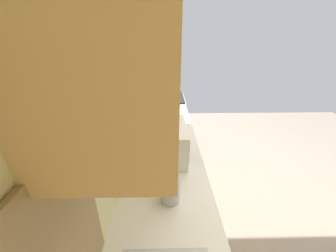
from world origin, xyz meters
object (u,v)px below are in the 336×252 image
microwave (162,141)px  kettle (170,190)px  oven_range (165,123)px  bowl (167,121)px

microwave → kettle: (-0.49, -0.05, -0.06)m
microwave → kettle: 0.50m
microwave → kettle: size_ratio=2.46×
oven_range → microwave: (-1.63, 0.03, 0.58)m
oven_range → kettle: size_ratio=5.79×
oven_range → bowl: oven_range is taller
bowl → kettle: kettle is taller
kettle → oven_range: bearing=0.6°
oven_range → bowl: (-0.99, -0.02, 0.48)m
microwave → bowl: 0.65m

